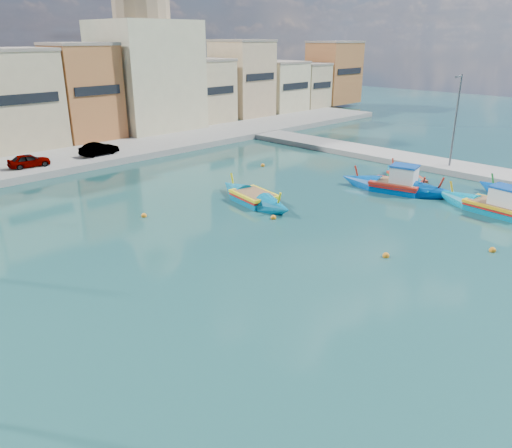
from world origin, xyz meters
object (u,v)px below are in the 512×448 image
quay_street_lamp (455,120)px  luzzu_blue_cabin (397,186)px  luzzu_green (254,199)px  church_block (145,59)px  luzzu_cyan_mid (406,181)px  luzzu_turquoise_cabin (497,208)px

quay_street_lamp → luzzu_blue_cabin: size_ratio=0.87×
quay_street_lamp → luzzu_green: 19.22m
church_block → luzzu_cyan_mid: bearing=-87.8°
luzzu_cyan_mid → luzzu_green: (-11.72, 5.13, 0.02)m
luzzu_turquoise_cabin → luzzu_green: (-9.57, 12.85, -0.08)m
luzzu_cyan_mid → luzzu_green: luzzu_green is taller
luzzu_turquoise_cabin → luzzu_cyan_mid: 8.02m
luzzu_cyan_mid → luzzu_blue_cabin: bearing=-167.9°
church_block → luzzu_blue_cabin: size_ratio=2.09×
luzzu_turquoise_cabin → luzzu_blue_cabin: size_ratio=1.02×
luzzu_cyan_mid → church_block: bearing=92.2°
quay_street_lamp → luzzu_cyan_mid: (-6.17, 0.58, -4.08)m
quay_street_lamp → church_block: bearing=102.3°
luzzu_green → luzzu_turquoise_cabin: bearing=-53.3°
quay_street_lamp → luzzu_blue_cabin: bearing=179.5°
church_block → luzzu_cyan_mid: (1.27, -33.42, -8.15)m
quay_street_lamp → luzzu_cyan_mid: size_ratio=1.05×
luzzu_blue_cabin → luzzu_cyan_mid: bearing=12.1°
church_block → luzzu_blue_cabin: bearing=-91.8°
church_block → luzzu_cyan_mid: 34.43m
quay_street_lamp → luzzu_green: (-17.90, 5.71, -4.06)m
luzzu_turquoise_cabin → luzzu_blue_cabin: (-0.18, 7.22, 0.03)m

